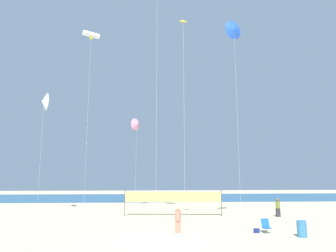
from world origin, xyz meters
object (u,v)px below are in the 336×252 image
(beachgoer_olive_shirt, at_px, (278,207))
(kite_pink_delta, at_px, (137,124))
(kite_blue_delta, at_px, (234,29))
(kite_white_delta, at_px, (44,102))
(folding_beach_chair, at_px, (266,225))
(volleyball_net, at_px, (173,198))
(kite_yellow_diamond, at_px, (183,25))
(beach_handbag, at_px, (257,231))
(trash_barrel, at_px, (302,229))
(beachgoer_coral_shirt, at_px, (178,218))
(kite_white_tube, at_px, (91,35))

(beachgoer_olive_shirt, bearing_deg, kite_pink_delta, -92.41)
(kite_blue_delta, height_order, kite_white_delta, kite_blue_delta)
(beachgoer_olive_shirt, distance_m, kite_blue_delta, 16.18)
(beachgoer_olive_shirt, xyz_separation_m, folding_beach_chair, (-4.04, -7.59, -0.42))
(kite_white_delta, height_order, kite_pink_delta, kite_white_delta)
(volleyball_net, relative_size, kite_yellow_diamond, 0.57)
(folding_beach_chair, xyz_separation_m, beach_handbag, (-0.65, -0.01, -0.32))
(kite_white_delta, bearing_deg, kite_blue_delta, -23.55)
(trash_barrel, xyz_separation_m, kite_yellow_diamond, (-6.75, 3.32, 14.76))
(trash_barrel, height_order, kite_pink_delta, kite_pink_delta)
(beachgoer_olive_shirt, height_order, beachgoer_coral_shirt, beachgoer_coral_shirt)
(folding_beach_chair, distance_m, kite_yellow_diamond, 15.75)
(beachgoer_coral_shirt, height_order, trash_barrel, beachgoer_coral_shirt)
(volleyball_net, bearing_deg, kite_white_tube, 168.63)
(volleyball_net, relative_size, kite_blue_delta, 0.55)
(trash_barrel, relative_size, kite_blue_delta, 0.06)
(volleyball_net, distance_m, kite_blue_delta, 15.77)
(folding_beach_chair, height_order, trash_barrel, trash_barrel)
(kite_blue_delta, relative_size, kite_white_delta, 1.37)
(beachgoer_olive_shirt, xyz_separation_m, trash_barrel, (-2.41, -9.15, -0.39))
(beachgoer_coral_shirt, relative_size, kite_white_tube, 0.09)
(beachgoer_coral_shirt, xyz_separation_m, beach_handbag, (5.12, -0.25, -0.79))
(trash_barrel, height_order, kite_white_delta, kite_white_delta)
(trash_barrel, bearing_deg, beachgoer_olive_shirt, 75.23)
(beach_handbag, xyz_separation_m, kite_pink_delta, (-8.52, 14.62, 9.38))
(beachgoer_olive_shirt, distance_m, trash_barrel, 9.47)
(beach_handbag, height_order, kite_yellow_diamond, kite_yellow_diamond)
(volleyball_net, xyz_separation_m, kite_blue_delta, (4.62, -5.82, 13.91))
(beachgoer_olive_shirt, relative_size, beachgoer_coral_shirt, 0.95)
(kite_white_tube, bearing_deg, kite_blue_delta, -29.86)
(kite_white_tube, bearing_deg, beach_handbag, -37.97)
(kite_white_delta, bearing_deg, folding_beach_chair, -29.69)
(trash_barrel, distance_m, kite_white_tube, 26.44)
(beachgoer_coral_shirt, distance_m, kite_blue_delta, 15.66)
(kite_white_tube, distance_m, kite_pink_delta, 10.83)
(kite_blue_delta, distance_m, kite_pink_delta, 15.67)
(kite_white_tube, relative_size, kite_yellow_diamond, 1.18)
(kite_blue_delta, bearing_deg, folding_beach_chair, -73.96)
(beachgoer_coral_shirt, height_order, folding_beach_chair, beachgoer_coral_shirt)
(beach_handbag, distance_m, kite_blue_delta, 15.67)
(beach_handbag, bearing_deg, kite_yellow_diamond, 158.30)
(kite_yellow_diamond, bearing_deg, kite_blue_delta, 13.64)
(trash_barrel, relative_size, volleyball_net, 0.11)
(beachgoer_coral_shirt, relative_size, folding_beach_chair, 1.96)
(volleyball_net, xyz_separation_m, kite_yellow_diamond, (0.31, -6.86, 13.61))
(kite_white_delta, distance_m, kite_pink_delta, 10.17)
(beachgoer_olive_shirt, height_order, beach_handbag, beachgoer_olive_shirt)
(volleyball_net, bearing_deg, kite_pink_delta, 122.01)
(beachgoer_coral_shirt, distance_m, kite_yellow_diamond, 14.42)
(trash_barrel, relative_size, kite_white_tube, 0.05)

